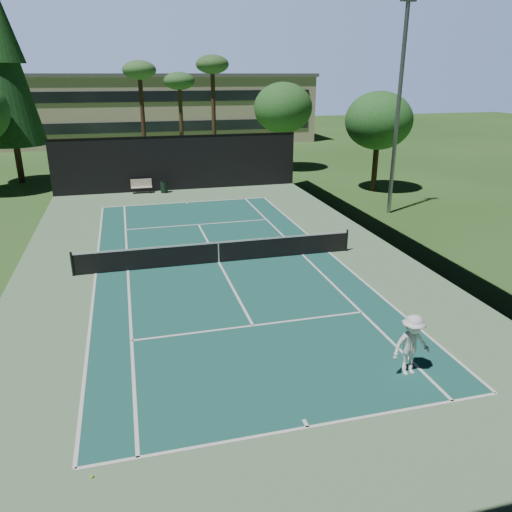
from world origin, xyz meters
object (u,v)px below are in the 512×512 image
at_px(park_bench, 141,186).
at_px(player, 412,345).
at_px(tennis_ball_c, 249,247).
at_px(tennis_ball_d, 125,240).
at_px(tennis_ball_b, 157,259).
at_px(trash_bin, 164,186).
at_px(tennis_ball_a, 92,477).
at_px(tennis_net, 219,251).

bearing_deg(park_bench, player, -75.95).
bearing_deg(tennis_ball_c, tennis_ball_d, 155.56).
distance_m(tennis_ball_b, trash_bin, 14.30).
bearing_deg(tennis_ball_a, tennis_ball_d, 86.73).
distance_m(tennis_net, player, 11.00).
height_order(tennis_net, tennis_ball_c, tennis_net).
height_order(tennis_net, park_bench, tennis_net).
bearing_deg(trash_bin, tennis_ball_c, -77.43).
relative_size(tennis_ball_b, tennis_ball_d, 1.03).
distance_m(tennis_ball_c, trash_bin, 13.96).
bearing_deg(player, trash_bin, 96.34).
distance_m(player, tennis_ball_d, 16.73).
bearing_deg(tennis_ball_d, trash_bin, 74.82).
bearing_deg(park_bench, tennis_ball_b, -89.87).
xyz_separation_m(tennis_net, tennis_ball_b, (-2.77, 1.08, -0.52)).
distance_m(tennis_ball_b, tennis_ball_d, 3.59).
height_order(tennis_ball_d, trash_bin, trash_bin).
relative_size(tennis_ball_a, tennis_ball_d, 1.07).
bearing_deg(tennis_net, tennis_ball_c, 42.26).
relative_size(player, tennis_ball_b, 25.67).
relative_size(tennis_net, tennis_ball_a, 171.36).
xyz_separation_m(tennis_ball_a, tennis_ball_b, (2.33, 13.31, -0.00)).
bearing_deg(trash_bin, tennis_ball_d, -105.18).
bearing_deg(tennis_ball_b, trash_bin, 83.67).
xyz_separation_m(player, tennis_ball_c, (-1.85, 12.03, -0.90)).
xyz_separation_m(player, tennis_ball_d, (-7.84, 14.75, -0.90)).
relative_size(tennis_ball_a, tennis_ball_c, 1.07).
bearing_deg(tennis_ball_d, tennis_ball_b, -67.40).
bearing_deg(tennis_ball_b, tennis_net, -21.23).
height_order(park_bench, trash_bin, park_bench).
height_order(tennis_ball_b, park_bench, park_bench).
height_order(player, tennis_ball_b, player).
relative_size(park_bench, trash_bin, 1.59).
distance_m(tennis_ball_a, tennis_ball_b, 13.52).
bearing_deg(trash_bin, park_bench, 168.48).
bearing_deg(park_bench, tennis_ball_a, -94.72).
distance_m(tennis_ball_b, park_bench, 14.54).
bearing_deg(tennis_ball_b, tennis_ball_c, 7.33).
bearing_deg(player, park_bench, 99.59).
bearing_deg(tennis_ball_c, tennis_ball_b, -172.67).
xyz_separation_m(park_bench, trash_bin, (1.61, -0.33, -0.07)).
distance_m(player, park_bench, 26.77).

